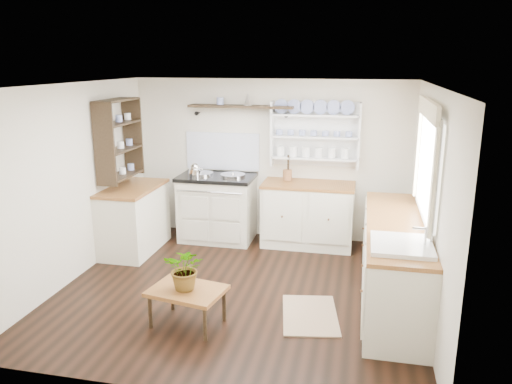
# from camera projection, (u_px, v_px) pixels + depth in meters

# --- Properties ---
(floor) EXTENTS (4.00, 3.80, 0.01)m
(floor) POSITION_uv_depth(u_px,v_px,m) (239.00, 289.00, 5.73)
(floor) COLOR black
(floor) RESTS_ON ground
(wall_back) EXTENTS (4.00, 0.02, 2.30)m
(wall_back) POSITION_uv_depth(u_px,v_px,m) (270.00, 160.00, 7.23)
(wall_back) COLOR beige
(wall_back) RESTS_ON ground
(wall_right) EXTENTS (0.02, 3.80, 2.30)m
(wall_right) POSITION_uv_depth(u_px,v_px,m) (430.00, 203.00, 5.03)
(wall_right) COLOR beige
(wall_right) RESTS_ON ground
(wall_left) EXTENTS (0.02, 3.80, 2.30)m
(wall_left) POSITION_uv_depth(u_px,v_px,m) (73.00, 183.00, 5.85)
(wall_left) COLOR beige
(wall_left) RESTS_ON ground
(ceiling) EXTENTS (4.00, 3.80, 0.01)m
(ceiling) POSITION_uv_depth(u_px,v_px,m) (237.00, 85.00, 5.14)
(ceiling) COLOR white
(ceiling) RESTS_ON wall_back
(window) EXTENTS (0.08, 1.55, 1.22)m
(window) POSITION_uv_depth(u_px,v_px,m) (427.00, 160.00, 5.07)
(window) COLOR white
(window) RESTS_ON wall_right
(aga_cooker) EXTENTS (1.07, 0.74, 0.99)m
(aga_cooker) POSITION_uv_depth(u_px,v_px,m) (217.00, 207.00, 7.23)
(aga_cooker) COLOR beige
(aga_cooker) RESTS_ON floor
(back_cabinets) EXTENTS (1.27, 0.63, 0.90)m
(back_cabinets) POSITION_uv_depth(u_px,v_px,m) (308.00, 214.00, 7.00)
(back_cabinets) COLOR silver
(back_cabinets) RESTS_ON floor
(right_cabinets) EXTENTS (0.62, 2.43, 0.90)m
(right_cabinets) POSITION_uv_depth(u_px,v_px,m) (394.00, 261.00, 5.36)
(right_cabinets) COLOR silver
(right_cabinets) RESTS_ON floor
(belfast_sink) EXTENTS (0.55, 0.60, 0.45)m
(belfast_sink) POSITION_uv_depth(u_px,v_px,m) (401.00, 257.00, 4.56)
(belfast_sink) COLOR white
(belfast_sink) RESTS_ON right_cabinets
(left_cabinets) EXTENTS (0.62, 1.13, 0.90)m
(left_cabinets) POSITION_uv_depth(u_px,v_px,m) (134.00, 218.00, 6.81)
(left_cabinets) COLOR silver
(left_cabinets) RESTS_ON floor
(plate_rack) EXTENTS (1.20, 0.22, 0.90)m
(plate_rack) POSITION_uv_depth(u_px,v_px,m) (316.00, 134.00, 6.96)
(plate_rack) COLOR white
(plate_rack) RESTS_ON wall_back
(high_shelf) EXTENTS (1.50, 0.29, 0.16)m
(high_shelf) POSITION_uv_depth(u_px,v_px,m) (241.00, 107.00, 7.00)
(high_shelf) COLOR black
(high_shelf) RESTS_ON wall_back
(left_shelving) EXTENTS (0.28, 0.80, 1.05)m
(left_shelving) POSITION_uv_depth(u_px,v_px,m) (119.00, 139.00, 6.56)
(left_shelving) COLOR black
(left_shelving) RESTS_ON wall_left
(kettle) EXTENTS (0.17, 0.17, 0.21)m
(kettle) POSITION_uv_depth(u_px,v_px,m) (195.00, 171.00, 7.04)
(kettle) COLOR silver
(kettle) RESTS_ON aga_cooker
(utensil_crock) EXTENTS (0.13, 0.13, 0.15)m
(utensil_crock) POSITION_uv_depth(u_px,v_px,m) (287.00, 175.00, 7.01)
(utensil_crock) COLOR brown
(utensil_crock) RESTS_ON back_cabinets
(center_table) EXTENTS (0.78, 0.62, 0.38)m
(center_table) POSITION_uv_depth(u_px,v_px,m) (187.00, 293.00, 4.88)
(center_table) COLOR brown
(center_table) RESTS_ON floor
(potted_plant) EXTENTS (0.40, 0.35, 0.44)m
(potted_plant) POSITION_uv_depth(u_px,v_px,m) (186.00, 268.00, 4.82)
(potted_plant) COLOR #3F7233
(potted_plant) RESTS_ON center_table
(floor_rug) EXTENTS (0.68, 0.93, 0.02)m
(floor_rug) POSITION_uv_depth(u_px,v_px,m) (310.00, 315.00, 5.13)
(floor_rug) COLOR #7E6449
(floor_rug) RESTS_ON floor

